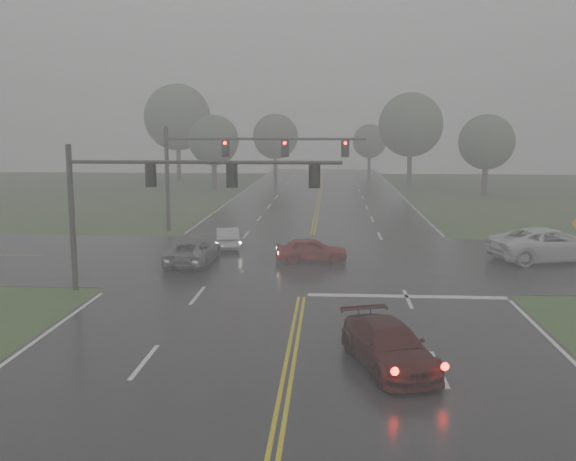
# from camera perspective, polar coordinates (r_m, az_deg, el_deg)

# --- Properties ---
(main_road) EXTENTS (18.00, 160.00, 0.02)m
(main_road) POSITION_cam_1_polar(r_m,az_deg,el_deg) (33.39, 1.69, -3.31)
(main_road) COLOR black
(main_road) RESTS_ON ground
(cross_street) EXTENTS (120.00, 14.00, 0.02)m
(cross_street) POSITION_cam_1_polar(r_m,az_deg,el_deg) (35.35, 1.81, -2.61)
(cross_street) COLOR black
(cross_street) RESTS_ON ground
(stop_bar) EXTENTS (8.50, 0.50, 0.01)m
(stop_bar) POSITION_cam_1_polar(r_m,az_deg,el_deg) (28.12, 10.49, -5.83)
(stop_bar) COLOR silver
(stop_bar) RESTS_ON ground
(sedan_maroon) EXTENTS (3.18, 4.98, 1.34)m
(sedan_maroon) POSITION_cam_1_polar(r_m,az_deg,el_deg) (20.09, 8.87, -11.93)
(sedan_maroon) COLOR #340A09
(sedan_maroon) RESTS_ON ground
(sedan_red) EXTENTS (4.05, 2.05, 1.32)m
(sedan_red) POSITION_cam_1_polar(r_m,az_deg,el_deg) (34.81, 2.08, -2.80)
(sedan_red) COLOR maroon
(sedan_red) RESTS_ON ground
(sedan_silver) EXTENTS (2.01, 3.98, 1.25)m
(sedan_silver) POSITION_cam_1_polar(r_m,az_deg,el_deg) (38.94, -5.40, -1.56)
(sedan_silver) COLOR #A9ABB0
(sedan_silver) RESTS_ON ground
(car_grey) EXTENTS (2.42, 4.92, 1.35)m
(car_grey) POSITION_cam_1_polar(r_m,az_deg,el_deg) (34.54, -8.42, -2.99)
(car_grey) COLOR #585B5F
(car_grey) RESTS_ON ground
(pickup_white) EXTENTS (7.05, 4.62, 1.80)m
(pickup_white) POSITION_cam_1_polar(r_m,az_deg,el_deg) (37.78, 22.12, -2.53)
(pickup_white) COLOR silver
(pickup_white) RESTS_ON ground
(signal_gantry_near) EXTENTS (12.01, 0.28, 6.49)m
(signal_gantry_near) POSITION_cam_1_polar(r_m,az_deg,el_deg) (28.51, -11.85, 3.66)
(signal_gantry_near) COLOR black
(signal_gantry_near) RESTS_ON ground
(signal_gantry_far) EXTENTS (13.87, 0.37, 7.30)m
(signal_gantry_far) POSITION_cam_1_polar(r_m,az_deg,el_deg) (44.68, -5.31, 6.47)
(signal_gantry_far) COLOR black
(signal_gantry_far) RESTS_ON ground
(tree_nw_a) EXTENTS (5.95, 5.95, 8.74)m
(tree_nw_a) POSITION_cam_1_polar(r_m,az_deg,el_deg) (76.71, -6.62, 7.96)
(tree_nw_a) COLOR #332621
(tree_nw_a) RESTS_ON ground
(tree_ne_a) EXTENTS (7.82, 7.82, 11.49)m
(tree_ne_a) POSITION_cam_1_polar(r_m,az_deg,el_deg) (80.52, 10.85, 9.21)
(tree_ne_a) COLOR #332621
(tree_ne_a) RESTS_ON ground
(tree_n_mid) EXTENTS (6.25, 6.25, 9.17)m
(tree_n_mid) POSITION_cam_1_polar(r_m,az_deg,el_deg) (89.49, -1.13, 8.36)
(tree_n_mid) COLOR #332621
(tree_n_mid) RESTS_ON ground
(tree_e_near) EXTENTS (5.90, 5.90, 8.66)m
(tree_e_near) POSITION_cam_1_polar(r_m,az_deg,el_deg) (72.11, 17.23, 7.51)
(tree_e_near) COLOR #332621
(tree_e_near) RESTS_ON ground
(tree_nw_b) EXTENTS (8.89, 8.89, 13.06)m
(tree_nw_b) POSITION_cam_1_polar(r_m,az_deg,el_deg) (88.62, -9.80, 9.88)
(tree_nw_b) COLOR #332621
(tree_nw_b) RESTS_ON ground
(tree_n_far) EXTENTS (5.30, 5.30, 7.79)m
(tree_n_far) POSITION_cam_1_polar(r_m,az_deg,el_deg) (102.37, 7.26, 7.87)
(tree_n_far) COLOR #332621
(tree_n_far) RESTS_ON ground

